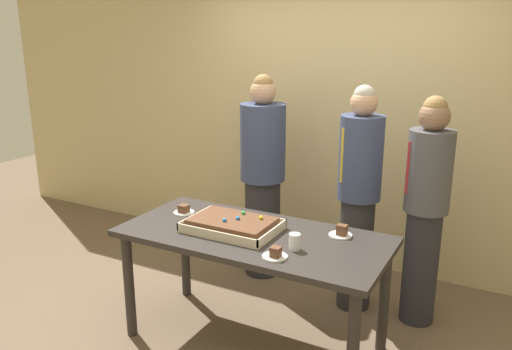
# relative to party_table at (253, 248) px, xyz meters

# --- Properties ---
(ground_plane) EXTENTS (12.00, 12.00, 0.00)m
(ground_plane) POSITION_rel_party_table_xyz_m (0.00, 0.00, -0.70)
(ground_plane) COLOR brown
(interior_back_panel) EXTENTS (8.00, 0.12, 3.00)m
(interior_back_panel) POSITION_rel_party_table_xyz_m (0.00, 1.60, 0.80)
(interior_back_panel) COLOR #CCB784
(interior_back_panel) RESTS_ON ground_plane
(party_table) EXTENTS (1.75, 0.81, 0.80)m
(party_table) POSITION_rel_party_table_xyz_m (0.00, 0.00, 0.00)
(party_table) COLOR #2D2826
(party_table) RESTS_ON ground_plane
(sheet_cake) EXTENTS (0.60, 0.41, 0.10)m
(sheet_cake) POSITION_rel_party_table_xyz_m (-0.15, -0.01, 0.14)
(sheet_cake) COLOR beige
(sheet_cake) RESTS_ON party_table
(plated_slice_near_left) EXTENTS (0.15, 0.15, 0.06)m
(plated_slice_near_left) POSITION_rel_party_table_xyz_m (-0.63, 0.10, 0.12)
(plated_slice_near_left) COLOR white
(plated_slice_near_left) RESTS_ON party_table
(plated_slice_near_right) EXTENTS (0.15, 0.15, 0.07)m
(plated_slice_near_right) POSITION_rel_party_table_xyz_m (0.29, -0.26, 0.12)
(plated_slice_near_right) COLOR white
(plated_slice_near_right) RESTS_ON party_table
(plated_slice_far_left) EXTENTS (0.15, 0.15, 0.08)m
(plated_slice_far_left) POSITION_rel_party_table_xyz_m (0.52, 0.23, 0.13)
(plated_slice_far_left) COLOR white
(plated_slice_far_left) RESTS_ON party_table
(drink_cup_nearest) EXTENTS (0.07, 0.07, 0.10)m
(drink_cup_nearest) POSITION_rel_party_table_xyz_m (0.34, -0.10, 0.15)
(drink_cup_nearest) COLOR white
(drink_cup_nearest) RESTS_ON party_table
(person_serving_front) EXTENTS (0.38, 0.38, 1.73)m
(person_serving_front) POSITION_rel_party_table_xyz_m (-0.44, 0.97, 0.20)
(person_serving_front) COLOR #28282D
(person_serving_front) RESTS_ON ground_plane
(person_green_shirt_behind) EXTENTS (0.31, 0.31, 1.66)m
(person_green_shirt_behind) POSITION_rel_party_table_xyz_m (0.93, 0.82, 0.18)
(person_green_shirt_behind) COLOR #28282D
(person_green_shirt_behind) RESTS_ON ground_plane
(person_striped_tie_right) EXTENTS (0.32, 0.32, 1.71)m
(person_striped_tie_right) POSITION_rel_party_table_xyz_m (0.45, 0.80, 0.20)
(person_striped_tie_right) COLOR #28282D
(person_striped_tie_right) RESTS_ON ground_plane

